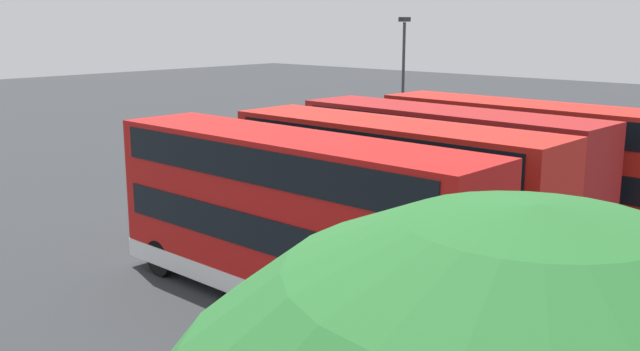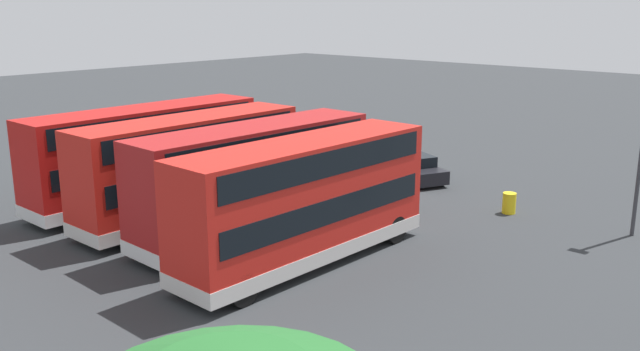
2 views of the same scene
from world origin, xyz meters
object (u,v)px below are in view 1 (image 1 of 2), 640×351
at_px(car_hatchback_silver, 217,174).
at_px(lamp_post_tall, 403,76).
at_px(bus_double_decker_fourth, 291,215).
at_px(bus_double_decker_second, 444,172).
at_px(waste_bin_yellow, 348,164).
at_px(bus_double_decker_third, 389,192).
at_px(bus_double_decker_near_end, 520,160).

height_order(car_hatchback_silver, lamp_post_tall, lamp_post_tall).
height_order(bus_double_decker_fourth, lamp_post_tall, lamp_post_tall).
distance_m(bus_double_decker_second, lamp_post_tall, 15.57).
bearing_deg(waste_bin_yellow, bus_double_decker_third, 45.52).
bearing_deg(lamp_post_tall, car_hatchback_silver, -7.21).
distance_m(lamp_post_tall, waste_bin_yellow, 6.58).
relative_size(bus_double_decker_fourth, lamp_post_tall, 1.53).
bearing_deg(bus_double_decker_second, bus_double_decker_near_end, 165.96).
bearing_deg(bus_double_decker_near_end, bus_double_decker_second, -14.04).
distance_m(bus_double_decker_second, waste_bin_yellow, 11.75).
bearing_deg(waste_bin_yellow, bus_double_decker_fourth, 35.51).
xyz_separation_m(bus_double_decker_fourth, waste_bin_yellow, (-13.75, -9.81, -1.97)).
height_order(bus_double_decker_second, waste_bin_yellow, bus_double_decker_second).
bearing_deg(waste_bin_yellow, bus_double_decker_near_end, 75.55).
height_order(bus_double_decker_near_end, waste_bin_yellow, bus_double_decker_near_end).
distance_m(bus_double_decker_second, bus_double_decker_third, 3.65).
xyz_separation_m(bus_double_decker_near_end, waste_bin_yellow, (-2.73, -10.60, -1.97)).
bearing_deg(waste_bin_yellow, car_hatchback_silver, -17.17).
relative_size(bus_double_decker_second, bus_double_decker_third, 1.03).
distance_m(bus_double_decker_near_end, bus_double_decker_fourth, 11.04).
xyz_separation_m(bus_double_decker_fourth, car_hatchback_silver, (-7.10, -11.86, -1.75)).
bearing_deg(lamp_post_tall, bus_double_decker_fourth, 28.68).
distance_m(bus_double_decker_fourth, lamp_post_tall, 21.69).
xyz_separation_m(bus_double_decker_third, lamp_post_tall, (-15.16, -10.70, 2.03)).
bearing_deg(car_hatchback_silver, bus_double_decker_fourth, 59.10).
xyz_separation_m(bus_double_decker_second, waste_bin_yellow, (-6.34, -9.70, -1.97)).
bearing_deg(bus_double_decker_near_end, waste_bin_yellow, -104.45).
xyz_separation_m(bus_double_decker_near_end, car_hatchback_silver, (3.92, -12.66, -1.75)).
bearing_deg(bus_double_decker_fourth, bus_double_decker_third, 174.94).
height_order(bus_double_decker_third, waste_bin_yellow, bus_double_decker_third).
distance_m(bus_double_decker_near_end, bus_double_decker_third, 7.24).
relative_size(bus_double_decker_near_end, bus_double_decker_third, 1.02).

